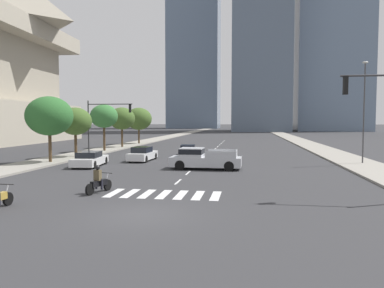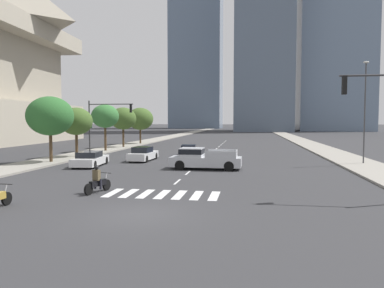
{
  "view_description": "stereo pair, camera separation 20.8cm",
  "coord_description": "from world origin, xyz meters",
  "views": [
    {
      "loc": [
        4.23,
        -14.34,
        3.81
      ],
      "look_at": [
        0.0,
        14.2,
        2.0
      ],
      "focal_mm": 34.57,
      "sensor_mm": 36.0,
      "label": 1
    },
    {
      "loc": [
        4.43,
        -14.31,
        3.81
      ],
      "look_at": [
        0.0,
        14.2,
        2.0
      ],
      "focal_mm": 34.57,
      "sensor_mm": 36.0,
      "label": 2
    }
  ],
  "objects": [
    {
      "name": "street_tree_fourth",
      "position": [
        -13.14,
        35.63,
        4.13
      ],
      "size": [
        3.67,
        3.67,
        5.55
      ],
      "color": "#4C3823",
      "rests_on": "sidewalk_west"
    },
    {
      "name": "street_lamp_east",
      "position": [
        14.24,
        19.5,
        5.14
      ],
      "size": [
        0.5,
        0.24,
        8.76
      ],
      "color": "#3F3F42",
      "rests_on": "sidewalk_east"
    },
    {
      "name": "sidewalk_east",
      "position": [
        13.94,
        30.0,
        0.07
      ],
      "size": [
        4.0,
        260.0,
        0.15
      ],
      "primitive_type": "cube",
      "color": "gray",
      "rests_on": "ground"
    },
    {
      "name": "sedan_blue_2",
      "position": [
        -2.06,
        25.19,
        0.57
      ],
      "size": [
        2.17,
        4.64,
        1.22
      ],
      "rotation": [
        0.0,
        0.0,
        1.67
      ],
      "color": "navy",
      "rests_on": "ground"
    },
    {
      "name": "lane_divider_center",
      "position": [
        0.0,
        32.2,
        0.0
      ],
      "size": [
        0.14,
        50.0,
        0.01
      ],
      "color": "silver",
      "rests_on": "ground"
    },
    {
      "name": "traffic_signal_far",
      "position": [
        -10.88,
        23.62,
        4.2
      ],
      "size": [
        5.25,
        0.28,
        5.85
      ],
      "color": "#333335",
      "rests_on": "sidewalk_west"
    },
    {
      "name": "motorcycle_trailing",
      "position": [
        -3.5,
        4.09,
        0.58
      ],
      "size": [
        0.86,
        2.04,
        1.49
      ],
      "rotation": [
        0.0,
        0.0,
        1.3
      ],
      "color": "black",
      "rests_on": "ground"
    },
    {
      "name": "sidewalk_west",
      "position": [
        -13.94,
        30.0,
        0.07
      ],
      "size": [
        4.0,
        260.0,
        0.15
      ],
      "primitive_type": "cube",
      "color": "gray",
      "rests_on": "ground"
    },
    {
      "name": "street_tree_nearest",
      "position": [
        -13.14,
        16.34,
        4.24
      ],
      "size": [
        4.1,
        4.1,
        5.84
      ],
      "color": "#4C3823",
      "rests_on": "sidewalk_west"
    },
    {
      "name": "sedan_white_1",
      "position": [
        -5.6,
        19.73,
        0.62
      ],
      "size": [
        1.89,
        4.6,
        1.35
      ],
      "rotation": [
        0.0,
        0.0,
        1.54
      ],
      "color": "silver",
      "rests_on": "ground"
    },
    {
      "name": "crosswalk_near",
      "position": [
        0.0,
        4.2,
        0.0
      ],
      "size": [
        5.85,
        2.38,
        0.01
      ],
      "color": "silver",
      "rests_on": "ground"
    },
    {
      "name": "street_tree_third",
      "position": [
        -13.14,
        29.05,
        4.37
      ],
      "size": [
        3.38,
        3.38,
        5.67
      ],
      "color": "#4C3823",
      "rests_on": "sidewalk_west"
    },
    {
      "name": "sedan_white_0",
      "position": [
        -8.77,
        14.87,
        0.58
      ],
      "size": [
        2.32,
        4.86,
        1.25
      ],
      "rotation": [
        0.0,
        0.0,
        1.67
      ],
      "color": "silver",
      "rests_on": "ground"
    },
    {
      "name": "street_tree_fifth",
      "position": [
        -13.14,
        43.85,
        4.13
      ],
      "size": [
        4.23,
        4.23,
        5.79
      ],
      "color": "#4C3823",
      "rests_on": "sidewalk_west"
    },
    {
      "name": "office_tower_left_skyline",
      "position": [
        -22.87,
        176.74,
        38.77
      ],
      "size": [
        25.66,
        22.52,
        89.27
      ],
      "color": "slate",
      "rests_on": "ground"
    },
    {
      "name": "pickup_truck",
      "position": [
        0.77,
        14.54,
        0.81
      ],
      "size": [
        5.63,
        2.2,
        1.67
      ],
      "rotation": [
        0.0,
        0.0,
        3.12
      ],
      "color": "#B7BABF",
      "rests_on": "ground"
    },
    {
      "name": "street_tree_second",
      "position": [
        -13.14,
        21.34,
        3.75
      ],
      "size": [
        3.32,
        3.32,
        5.03
      ],
      "color": "#4C3823",
      "rests_on": "sidewalk_west"
    },
    {
      "name": "ground_plane",
      "position": [
        0.0,
        0.0,
        0.0
      ],
      "size": [
        800.0,
        800.0,
        0.0
      ],
      "primitive_type": "plane",
      "color": "#333335"
    }
  ]
}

